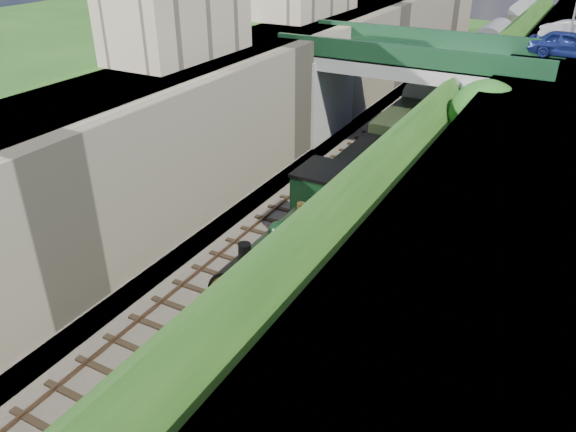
{
  "coord_description": "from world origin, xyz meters",
  "views": [
    {
      "loc": [
        10.11,
        -10.0,
        13.63
      ],
      "look_at": [
        0.0,
        8.56,
        2.28
      ],
      "focal_mm": 35.0,
      "sensor_mm": 36.0,
      "label": 1
    }
  ],
  "objects_px": {
    "tree": "(487,118)",
    "car_blue": "(569,44)",
    "car_silver": "(575,33)",
    "road_bridge": "(421,90)",
    "tender": "(366,183)",
    "locomotive": "(299,244)"
  },
  "relations": [
    {
      "from": "tree",
      "to": "car_blue",
      "type": "height_order",
      "value": "car_blue"
    },
    {
      "from": "tree",
      "to": "car_silver",
      "type": "xyz_separation_m",
      "value": [
        2.56,
        13.2,
        2.29
      ]
    },
    {
      "from": "road_bridge",
      "to": "tender",
      "type": "height_order",
      "value": "road_bridge"
    },
    {
      "from": "car_silver",
      "to": "tender",
      "type": "relative_size",
      "value": 0.7
    },
    {
      "from": "road_bridge",
      "to": "tender",
      "type": "relative_size",
      "value": 2.67
    },
    {
      "from": "tree",
      "to": "car_silver",
      "type": "distance_m",
      "value": 13.64
    },
    {
      "from": "tree",
      "to": "tender",
      "type": "xyz_separation_m",
      "value": [
        -4.71,
        -3.98,
        -3.03
      ]
    },
    {
      "from": "car_blue",
      "to": "car_silver",
      "type": "distance_m",
      "value": 4.52
    },
    {
      "from": "car_silver",
      "to": "tender",
      "type": "distance_m",
      "value": 19.4
    },
    {
      "from": "car_blue",
      "to": "tender",
      "type": "height_order",
      "value": "car_blue"
    },
    {
      "from": "tree",
      "to": "tender",
      "type": "bearing_deg",
      "value": -139.79
    },
    {
      "from": "car_blue",
      "to": "tree",
      "type": "bearing_deg",
      "value": 167.28
    },
    {
      "from": "locomotive",
      "to": "road_bridge",
      "type": "bearing_deg",
      "value": 90.88
    },
    {
      "from": "car_blue",
      "to": "tender",
      "type": "distance_m",
      "value": 15.56
    },
    {
      "from": "tender",
      "to": "tree",
      "type": "bearing_deg",
      "value": 40.21
    },
    {
      "from": "road_bridge",
      "to": "car_silver",
      "type": "relative_size",
      "value": 3.82
    },
    {
      "from": "tender",
      "to": "locomotive",
      "type": "bearing_deg",
      "value": -90.0
    },
    {
      "from": "road_bridge",
      "to": "tree",
      "type": "relative_size",
      "value": 2.42
    },
    {
      "from": "road_bridge",
      "to": "locomotive",
      "type": "xyz_separation_m",
      "value": [
        0.26,
        -16.74,
        -2.18
      ]
    },
    {
      "from": "car_silver",
      "to": "car_blue",
      "type": "bearing_deg",
      "value": -167.24
    },
    {
      "from": "car_blue",
      "to": "car_silver",
      "type": "relative_size",
      "value": 1.05
    },
    {
      "from": "car_blue",
      "to": "tender",
      "type": "bearing_deg",
      "value": 153.82
    }
  ]
}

